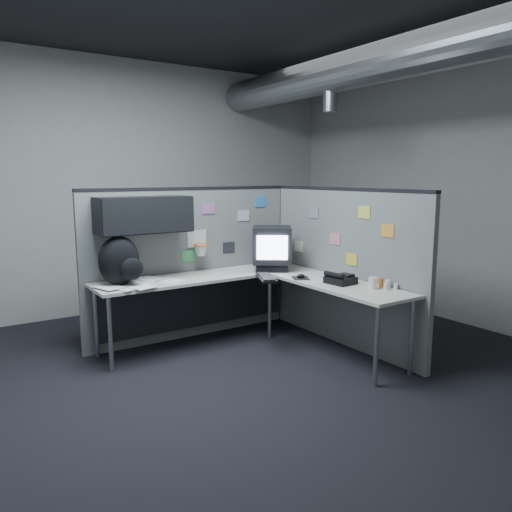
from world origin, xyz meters
TOP-DOWN VIEW (x-y plane):
  - room at (0.56, 0.00)m, footprint 5.62×5.62m
  - partition_back at (-0.25, 1.23)m, footprint 2.44×0.42m
  - partition_right at (1.10, 0.22)m, footprint 0.07×2.23m
  - desk at (0.15, 0.70)m, footprint 2.31×2.11m
  - monitor at (0.66, 0.86)m, footprint 0.57×0.57m
  - keyboard at (0.31, 0.46)m, footprint 0.30×0.43m
  - mouse at (0.62, 0.31)m, footprint 0.23×0.25m
  - phone at (0.78, -0.09)m, footprint 0.24×0.26m
  - bottles at (1.00, -0.48)m, footprint 0.14×0.18m
  - cup at (0.88, -0.42)m, footprint 0.10×0.10m
  - papers at (-0.83, 0.94)m, footprint 0.88×0.63m
  - backpack at (-0.99, 0.98)m, footprint 0.42×0.37m

SIDE VIEW (x-z plane):
  - desk at x=0.15m, z-range 0.25..0.98m
  - papers at x=-0.83m, z-range 0.73..0.75m
  - mouse at x=0.62m, z-range 0.72..0.77m
  - keyboard at x=0.31m, z-range 0.73..0.77m
  - bottles at x=1.00m, z-range 0.72..0.81m
  - phone at x=0.78m, z-range 0.72..0.83m
  - cup at x=0.88m, z-range 0.73..0.84m
  - partition_right at x=1.10m, z-range 0.00..1.63m
  - backpack at x=-0.99m, z-range 0.72..1.19m
  - monitor at x=0.66m, z-range 0.74..1.21m
  - partition_back at x=-0.25m, z-range 0.18..1.81m
  - room at x=0.56m, z-range 0.49..3.71m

